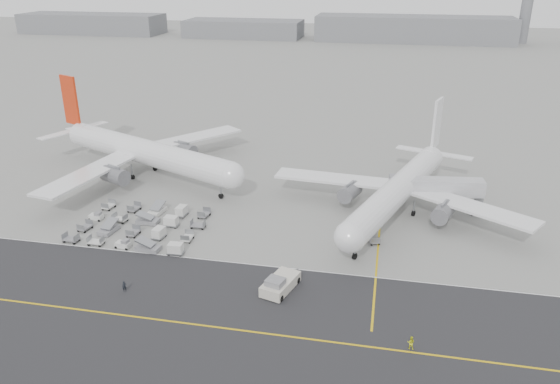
% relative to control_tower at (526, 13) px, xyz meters
% --- Properties ---
extents(ground, '(700.00, 700.00, 0.00)m').
position_rel_control_tower_xyz_m(ground, '(-100.00, -265.00, -16.25)').
color(ground, gray).
rests_on(ground, ground).
extents(taxiway, '(220.00, 59.00, 0.03)m').
position_rel_control_tower_xyz_m(taxiway, '(-94.98, -282.98, -16.24)').
color(taxiway, '#2C2C2F').
rests_on(taxiway, ground).
extents(horizon_buildings, '(520.00, 28.00, 28.00)m').
position_rel_control_tower_xyz_m(horizon_buildings, '(-70.00, -5.00, -16.25)').
color(horizon_buildings, slate).
rests_on(horizon_buildings, ground).
extents(control_tower, '(7.00, 7.00, 31.25)m').
position_rel_control_tower_xyz_m(control_tower, '(0.00, 0.00, 0.00)').
color(control_tower, slate).
rests_on(control_tower, ground).
extents(airliner_a, '(51.04, 49.85, 18.66)m').
position_rel_control_tower_xyz_m(airliner_a, '(-120.15, -235.37, -10.87)').
color(airliner_a, white).
rests_on(airliner_a, ground).
extents(airliner_b, '(45.98, 46.84, 16.81)m').
position_rel_control_tower_xyz_m(airliner_b, '(-67.04, -244.09, -11.40)').
color(airliner_b, white).
rests_on(airliner_b, ground).
extents(pushback_tug, '(4.92, 8.81, 2.49)m').
position_rel_control_tower_xyz_m(pushback_tug, '(-82.95, -273.21, -15.23)').
color(pushback_tug, beige).
rests_on(pushback_tug, ground).
extents(jet_bridge, '(17.70, 5.32, 6.61)m').
position_rel_control_tower_xyz_m(jet_bridge, '(-60.29, -242.23, -11.64)').
color(jet_bridge, gray).
rests_on(jet_bridge, ground).
extents(gse_cluster, '(27.63, 22.69, 1.92)m').
position_rel_control_tower_xyz_m(gse_cluster, '(-109.92, -259.61, -16.25)').
color(gse_cluster, gray).
rests_on(gse_cluster, ground).
extents(stray_dolly, '(2.36, 2.83, 1.49)m').
position_rel_control_tower_xyz_m(stray_dolly, '(-70.87, -256.53, -16.25)').
color(stray_dolly, silver).
rests_on(stray_dolly, ground).
extents(ground_crew_a, '(0.69, 0.59, 1.60)m').
position_rel_control_tower_xyz_m(ground_crew_a, '(-103.90, -277.80, -15.45)').
color(ground_crew_a, black).
rests_on(ground_crew_a, ground).
extents(ground_crew_b, '(0.93, 0.77, 1.72)m').
position_rel_control_tower_xyz_m(ground_crew_b, '(-65.38, -282.31, -15.39)').
color(ground_crew_b, '#D0D619').
rests_on(ground_crew_b, ground).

